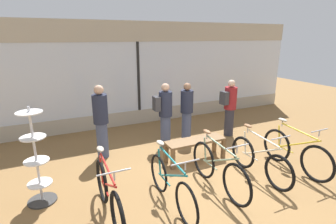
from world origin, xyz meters
TOP-DOWN VIEW (x-y plane):
  - ground_plane at (0.00, 0.00)m, footprint 24.00×24.00m
  - shop_back_wall at (0.00, 4.02)m, footprint 12.00×0.08m
  - bicycle_far_left at (-1.99, -0.25)m, footprint 0.46×1.80m
  - bicycle_left at (-0.98, -0.36)m, footprint 0.46×1.74m
  - bicycle_center at (0.02, -0.29)m, footprint 0.46×1.76m
  - bicycle_right at (1.02, -0.29)m, footprint 0.46×1.68m
  - bicycle_far_right at (1.93, -0.37)m, footprint 0.46×1.75m
  - accessory_rack at (-2.95, 0.69)m, footprint 0.48×0.48m
  - display_bench at (0.27, 0.93)m, footprint 1.40×0.44m
  - customer_near_rack at (0.72, 2.15)m, footprint 0.48×0.48m
  - customer_by_window at (-0.01, 2.00)m, footprint 0.49×0.35m
  - customer_mid_floor at (-1.62, 1.99)m, footprint 0.44×0.44m
  - customer_near_bench at (1.94, 1.88)m, footprint 0.51×0.37m

SIDE VIEW (x-z plane):
  - ground_plane at x=0.00m, z-range 0.00..0.00m
  - bicycle_right at x=1.02m, z-range -0.14..0.89m
  - bicycle_left at x=-0.98m, z-range -0.12..0.91m
  - bicycle_far_right at x=1.93m, z-range -0.13..0.93m
  - display_bench at x=0.27m, z-range 0.16..0.65m
  - bicycle_far_left at x=-1.99m, z-range -0.12..0.93m
  - bicycle_center at x=0.02m, z-range -0.12..0.93m
  - accessory_rack at x=-2.95m, z-range -0.15..1.55m
  - customer_near_rack at x=0.72m, z-range 0.03..1.61m
  - customer_near_bench at x=1.94m, z-range 0.06..1.67m
  - customer_by_window at x=-0.01m, z-range 0.06..1.70m
  - customer_mid_floor at x=-1.62m, z-range 0.05..1.77m
  - shop_back_wall at x=0.00m, z-range 0.04..3.24m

